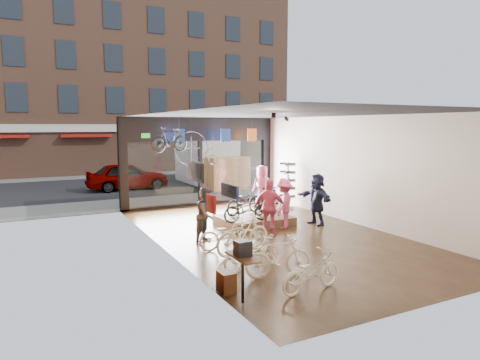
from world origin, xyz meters
TOP-DOWN VIEW (x-y plane):
  - ground_plane at (0.00, 0.00)m, footprint 7.00×12.00m
  - ceiling at (0.00, 0.00)m, footprint 7.00×12.00m
  - wall_left at (-3.52, 0.00)m, footprint 0.04×12.00m
  - wall_right at (3.52, 0.00)m, footprint 0.04×12.00m
  - wall_back at (0.00, -6.02)m, footprint 7.00×0.04m
  - storefront at (0.00, 6.00)m, footprint 7.00×0.26m
  - exit_sign at (-2.40, 5.88)m, footprint 0.35×0.06m
  - street_road at (0.00, 15.00)m, footprint 30.00×18.00m
  - sidewalk_near at (0.00, 7.20)m, footprint 30.00×2.40m
  - sidewalk_far at (0.00, 19.00)m, footprint 30.00×2.00m
  - opposite_building at (0.00, 21.50)m, footprint 26.00×5.00m
  - street_car at (-1.85, 12.00)m, footprint 4.32×1.74m
  - box_truck at (2.76, 11.00)m, footprint 2.22×6.65m
  - floor_bike_0 at (-1.68, -4.36)m, footprint 1.64×0.75m
  - floor_bike_1 at (-1.83, -3.32)m, footprint 1.66×0.75m
  - floor_bike_2 at (-2.12, -2.59)m, footprint 1.68×0.79m
  - floor_bike_3 at (-1.72, -1.36)m, footprint 1.86×0.89m
  - floor_bike_4 at (-1.91, -0.85)m, footprint 1.75×0.90m
  - display_platform at (0.22, 1.51)m, footprint 2.40×1.80m
  - display_bike_left at (-0.41, 0.87)m, footprint 1.69×0.66m
  - display_bike_mid at (0.86, 1.61)m, footprint 1.70×1.07m
  - display_bike_right at (0.04, 1.97)m, footprint 1.94×1.31m
  - customer_1 at (-2.12, 0.25)m, footprint 1.01×0.96m
  - customer_2 at (-0.09, -0.04)m, footprint 1.06×1.04m
  - customer_3 at (0.86, 0.60)m, footprint 1.22×1.19m
  - customer_4 at (1.96, 3.97)m, footprint 0.95×0.68m
  - customer_5 at (2.18, 0.55)m, footprint 0.64×1.71m
  - sunglasses_rack at (2.95, 3.57)m, footprint 0.64×0.56m
  - wall_merch at (-3.38, -3.50)m, footprint 0.40×2.40m
  - penny_farthing at (-0.56, 4.79)m, footprint 1.77×0.06m
  - hung_bike at (-1.94, 4.20)m, footprint 1.64×0.86m
  - jersey_left at (-1.20, 5.20)m, footprint 0.45×0.03m
  - jersey_mid at (0.86, 5.20)m, footprint 0.45×0.03m
  - jersey_right at (2.14, 5.20)m, footprint 0.45×0.03m

SIDE VIEW (x-z plane):
  - ground_plane at x=0.00m, z-range -0.04..0.00m
  - street_road at x=0.00m, z-range -0.02..0.00m
  - sidewalk_near at x=0.00m, z-range 0.00..0.12m
  - sidewalk_far at x=0.00m, z-range 0.00..0.12m
  - display_platform at x=0.22m, z-range 0.00..0.30m
  - floor_bike_0 at x=-1.68m, z-range 0.00..0.83m
  - floor_bike_2 at x=-2.12m, z-range 0.00..0.85m
  - floor_bike_4 at x=-1.91m, z-range 0.00..0.87m
  - floor_bike_1 at x=-1.83m, z-range 0.00..0.96m
  - floor_bike_3 at x=-1.72m, z-range 0.00..1.08m
  - street_car at x=-1.85m, z-range 0.00..1.47m
  - display_bike_left at x=-0.41m, z-range 0.30..1.17m
  - display_bike_right at x=0.04m, z-range 0.30..1.26m
  - display_bike_mid at x=0.86m, z-range 0.30..1.29m
  - customer_1 at x=-2.12m, z-range 0.00..1.64m
  - customer_3 at x=0.86m, z-range 0.00..1.68m
  - customer_2 at x=-0.09m, z-range 0.00..1.79m
  - customer_5 at x=2.18m, z-range 0.00..1.81m
  - customer_4 at x=1.96m, z-range 0.00..1.82m
  - sunglasses_rack at x=2.95m, z-range 0.00..1.94m
  - wall_merch at x=-3.38m, z-range 0.00..2.60m
  - box_truck at x=2.76m, z-range 0.00..2.62m
  - wall_left at x=-3.52m, z-range 0.00..3.80m
  - wall_right at x=3.52m, z-range 0.00..3.80m
  - wall_back at x=0.00m, z-range 0.00..3.80m
  - storefront at x=0.00m, z-range 0.00..3.80m
  - penny_farthing at x=-0.56m, z-range 1.79..3.21m
  - hung_bike at x=-1.94m, z-range 2.45..3.40m
  - exit_sign at x=-2.40m, z-range 2.96..3.14m
  - jersey_left at x=-1.20m, z-range 2.77..3.32m
  - jersey_mid at x=0.86m, z-range 2.77..3.32m
  - jersey_right at x=2.14m, z-range 2.77..3.32m
  - ceiling at x=0.00m, z-range 3.80..3.84m
  - opposite_building at x=0.00m, z-range 0.00..14.00m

